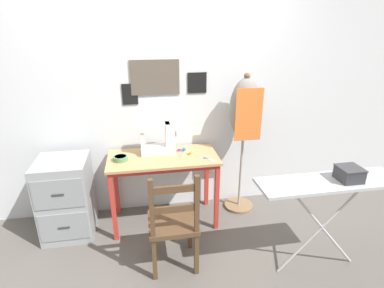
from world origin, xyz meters
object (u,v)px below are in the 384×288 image
at_px(fabric_bowl, 121,158).
at_px(thread_spool_mid_table, 184,149).
at_px(sewing_machine, 160,139).
at_px(thread_spool_far_edge, 191,153).
at_px(ironing_board, 330,186).
at_px(scissors, 207,159).
at_px(storage_box, 349,174).
at_px(thread_spool_near_machine, 179,150).
at_px(filing_cabinet, 67,197).
at_px(dress_form, 244,116).
at_px(wooden_chair, 173,223).

xyz_separation_m(fabric_bowl, thread_spool_mid_table, (0.62, 0.12, -0.00)).
relative_size(sewing_machine, thread_spool_far_edge, 8.05).
distance_m(thread_spool_far_edge, ironing_board, 1.27).
bearing_deg(ironing_board, scissors, 136.20).
distance_m(sewing_machine, storage_box, 1.67).
bearing_deg(thread_spool_far_edge, ironing_board, -43.68).
bearing_deg(fabric_bowl, thread_spool_mid_table, 10.80).
height_order(thread_spool_near_machine, filing_cabinet, thread_spool_near_machine).
bearing_deg(fabric_bowl, ironing_board, -28.38).
distance_m(thread_spool_far_edge, dress_form, 0.66).
relative_size(thread_spool_mid_table, ironing_board, 0.04).
relative_size(wooden_chair, dress_form, 0.60).
distance_m(dress_form, storage_box, 1.14).
xyz_separation_m(thread_spool_far_edge, storage_box, (1.05, -0.90, 0.13)).
relative_size(thread_spool_mid_table, filing_cabinet, 0.06).
bearing_deg(fabric_bowl, sewing_machine, 16.28).
bearing_deg(thread_spool_far_edge, fabric_bowl, -178.69).
distance_m(fabric_bowl, thread_spool_near_machine, 0.59).
relative_size(thread_spool_near_machine, filing_cabinet, 0.06).
height_order(thread_spool_near_machine, wooden_chair, wooden_chair).
xyz_separation_m(sewing_machine, thread_spool_far_edge, (0.29, -0.10, -0.13)).
relative_size(thread_spool_mid_table, storage_box, 0.25).
height_order(wooden_chair, ironing_board, wooden_chair).
distance_m(thread_spool_mid_table, filing_cabinet, 1.23).
bearing_deg(storage_box, thread_spool_near_machine, 139.11).
bearing_deg(dress_form, scissors, -151.03).
bearing_deg(dress_form, thread_spool_near_machine, -179.25).
xyz_separation_m(scissors, wooden_chair, (-0.40, -0.52, -0.32)).
relative_size(wooden_chair, ironing_board, 0.80).
relative_size(thread_spool_mid_table, wooden_chair, 0.05).
bearing_deg(filing_cabinet, fabric_bowl, -0.49).
bearing_deg(thread_spool_far_edge, sewing_machine, 161.75).
bearing_deg(storage_box, thread_spool_far_edge, 139.66).
relative_size(thread_spool_far_edge, ironing_board, 0.04).
height_order(scissors, storage_box, storage_box).
bearing_deg(ironing_board, dress_form, 109.35).
xyz_separation_m(dress_form, ironing_board, (0.35, -0.99, -0.29)).
height_order(sewing_machine, storage_box, sewing_machine).
distance_m(scissors, dress_form, 0.60).
distance_m(thread_spool_mid_table, dress_form, 0.70).
bearing_deg(sewing_machine, thread_spool_mid_table, 1.64).
distance_m(fabric_bowl, ironing_board, 1.82).
xyz_separation_m(thread_spool_near_machine, dress_form, (0.67, 0.01, 0.31)).
relative_size(thread_spool_near_machine, ironing_board, 0.04).
xyz_separation_m(thread_spool_far_edge, ironing_board, (0.92, -0.88, 0.02)).
relative_size(scissors, thread_spool_mid_table, 2.84).
height_order(fabric_bowl, thread_spool_far_edge, fabric_bowl).
xyz_separation_m(fabric_bowl, filing_cabinet, (-0.54, 0.00, -0.37)).
bearing_deg(dress_form, wooden_chair, -137.71).
height_order(wooden_chair, dress_form, dress_form).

